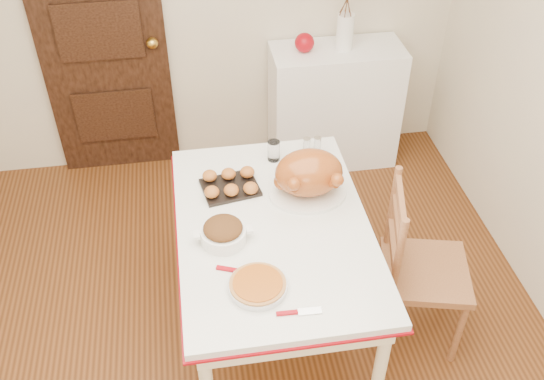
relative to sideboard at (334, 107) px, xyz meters
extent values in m
cube|color=#45230D|center=(-0.88, -1.78, -0.46)|extent=(3.50, 4.00, 0.00)
cube|color=black|center=(-1.58, 0.19, 0.57)|extent=(0.85, 0.06, 2.06)
cube|color=white|center=(0.00, 0.00, 0.00)|extent=(0.92, 0.41, 0.92)
sphere|color=#990610|center=(-0.24, 0.00, 0.53)|extent=(0.13, 0.13, 0.13)
cylinder|color=#A34C10|center=(-0.84, -1.96, 0.40)|extent=(0.29, 0.29, 0.05)
cylinder|color=white|center=(-0.62, -1.05, 0.43)|extent=(0.09, 0.09, 0.12)
camera|label=1|loc=(-1.05, -3.70, 2.39)|focal=40.22mm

